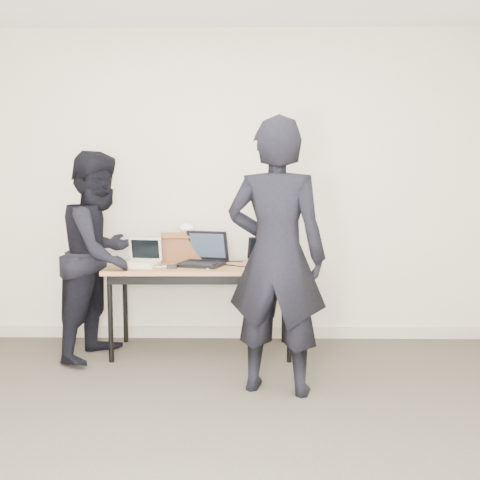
{
  "coord_description": "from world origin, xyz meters",
  "views": [
    {
      "loc": [
        0.16,
        -2.44,
        1.38
      ],
      "look_at": [
        0.1,
        1.6,
        0.95
      ],
      "focal_mm": 40.0,
      "sensor_mm": 36.0,
      "label": 1
    }
  ],
  "objects_px": {
    "equipment_box": "(278,254)",
    "laptop_beige": "(142,261)",
    "desk": "(202,273)",
    "laptop_right": "(267,257)",
    "person_observer": "(100,255)",
    "leather_satchel": "(183,246)",
    "person_typist": "(276,257)",
    "laptop_center": "(203,257)"
  },
  "relations": [
    {
      "from": "desk",
      "to": "laptop_beige",
      "type": "relative_size",
      "value": 4.89
    },
    {
      "from": "equipment_box",
      "to": "person_observer",
      "type": "height_order",
      "value": "person_observer"
    },
    {
      "from": "laptop_center",
      "to": "person_typist",
      "type": "bearing_deg",
      "value": -38.83
    },
    {
      "from": "laptop_right",
      "to": "person_typist",
      "type": "distance_m",
      "value": 1.01
    },
    {
      "from": "laptop_beige",
      "to": "laptop_right",
      "type": "xyz_separation_m",
      "value": [
        1.01,
        0.23,
        0.0
      ]
    },
    {
      "from": "laptop_right",
      "to": "equipment_box",
      "type": "xyz_separation_m",
      "value": [
        0.1,
        0.01,
        0.02
      ]
    },
    {
      "from": "equipment_box",
      "to": "person_typist",
      "type": "height_order",
      "value": "person_typist"
    },
    {
      "from": "laptop_beige",
      "to": "equipment_box",
      "type": "height_order",
      "value": "laptop_beige"
    },
    {
      "from": "laptop_center",
      "to": "leather_satchel",
      "type": "height_order",
      "value": "laptop_center"
    },
    {
      "from": "person_typist",
      "to": "laptop_center",
      "type": "bearing_deg",
      "value": -43.1
    },
    {
      "from": "desk",
      "to": "person_typist",
      "type": "xyz_separation_m",
      "value": [
        0.56,
        -0.81,
        0.24
      ]
    },
    {
      "from": "desk",
      "to": "laptop_right",
      "type": "relative_size",
      "value": 4.48
    },
    {
      "from": "laptop_right",
      "to": "desk",
      "type": "bearing_deg",
      "value": -173.54
    },
    {
      "from": "equipment_box",
      "to": "person_observer",
      "type": "bearing_deg",
      "value": -168.56
    },
    {
      "from": "laptop_beige",
      "to": "laptop_right",
      "type": "bearing_deg",
      "value": 21.87
    },
    {
      "from": "laptop_right",
      "to": "person_observer",
      "type": "bearing_deg",
      "value": 179.25
    },
    {
      "from": "laptop_right",
      "to": "laptop_beige",
      "type": "bearing_deg",
      "value": -179.96
    },
    {
      "from": "desk",
      "to": "laptop_center",
      "type": "xyz_separation_m",
      "value": [
        0.01,
        0.02,
        0.12
      ]
    },
    {
      "from": "laptop_beige",
      "to": "person_observer",
      "type": "height_order",
      "value": "person_observer"
    },
    {
      "from": "leather_satchel",
      "to": "equipment_box",
      "type": "bearing_deg",
      "value": -8.36
    },
    {
      "from": "laptop_beige",
      "to": "person_typist",
      "type": "relative_size",
      "value": 0.17
    },
    {
      "from": "equipment_box",
      "to": "laptop_beige",
      "type": "bearing_deg",
      "value": -167.99
    },
    {
      "from": "person_typist",
      "to": "person_observer",
      "type": "bearing_deg",
      "value": -14.33
    },
    {
      "from": "desk",
      "to": "leather_satchel",
      "type": "relative_size",
      "value": 4.01
    },
    {
      "from": "laptop_beige",
      "to": "leather_satchel",
      "type": "bearing_deg",
      "value": 51.17
    },
    {
      "from": "leather_satchel",
      "to": "equipment_box",
      "type": "relative_size",
      "value": 1.64
    },
    {
      "from": "person_typist",
      "to": "leather_satchel",
      "type": "bearing_deg",
      "value": -41.17
    },
    {
      "from": "laptop_beige",
      "to": "person_observer",
      "type": "xyz_separation_m",
      "value": [
        -0.32,
        -0.05,
        0.05
      ]
    },
    {
      "from": "leather_satchel",
      "to": "person_typist",
      "type": "relative_size",
      "value": 0.21
    },
    {
      "from": "laptop_center",
      "to": "laptop_right",
      "type": "relative_size",
      "value": 1.29
    },
    {
      "from": "leather_satchel",
      "to": "laptop_right",
      "type": "bearing_deg",
      "value": -9.32
    },
    {
      "from": "person_typist",
      "to": "person_observer",
      "type": "distance_m",
      "value": 1.53
    },
    {
      "from": "laptop_beige",
      "to": "person_observer",
      "type": "distance_m",
      "value": 0.32
    },
    {
      "from": "laptop_center",
      "to": "laptop_right",
      "type": "distance_m",
      "value": 0.55
    },
    {
      "from": "leather_satchel",
      "to": "person_observer",
      "type": "distance_m",
      "value": 0.7
    },
    {
      "from": "equipment_box",
      "to": "person_typist",
      "type": "relative_size",
      "value": 0.13
    },
    {
      "from": "desk",
      "to": "laptop_right",
      "type": "distance_m",
      "value": 0.57
    },
    {
      "from": "person_typist",
      "to": "person_observer",
      "type": "relative_size",
      "value": 1.11
    },
    {
      "from": "leather_satchel",
      "to": "person_typist",
      "type": "height_order",
      "value": "person_typist"
    },
    {
      "from": "leather_satchel",
      "to": "equipment_box",
      "type": "xyz_separation_m",
      "value": [
        0.81,
        -0.04,
        -0.06
      ]
    },
    {
      "from": "laptop_beige",
      "to": "leather_satchel",
      "type": "distance_m",
      "value": 0.41
    },
    {
      "from": "laptop_center",
      "to": "laptop_right",
      "type": "bearing_deg",
      "value": 34.97
    }
  ]
}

